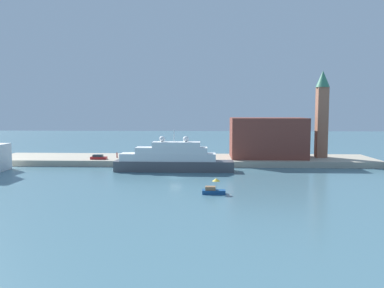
{
  "coord_description": "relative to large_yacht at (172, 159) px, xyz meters",
  "views": [
    {
      "loc": [
        7.47,
        -85.86,
        15.28
      ],
      "look_at": [
        3.54,
        6.0,
        7.22
      ],
      "focal_mm": 35.72,
      "sensor_mm": 36.0,
      "label": 1
    }
  ],
  "objects": [
    {
      "name": "quay_dock",
      "position": [
        1.59,
        15.89,
        -2.17
      ],
      "size": [
        110.0,
        18.77,
        1.64
      ],
      "primitive_type": "cube",
      "color": "#ADA38E",
      "rests_on": "ground"
    },
    {
      "name": "mooring_bollard",
      "position": [
        2.53,
        7.98,
        -0.95
      ],
      "size": [
        0.53,
        0.53,
        0.8
      ],
      "primitive_type": "cylinder",
      "color": "black",
      "rests_on": "quay_dock"
    },
    {
      "name": "small_motorboat",
      "position": [
        10.04,
        -26.13,
        -2.15
      ],
      "size": [
        4.25,
        1.67,
        2.9
      ],
      "color": "navy",
      "rests_on": "ground"
    },
    {
      "name": "person_figure",
      "position": [
        -17.38,
        13.52,
        -0.57
      ],
      "size": [
        0.36,
        0.36,
        1.68
      ],
      "color": "maroon",
      "rests_on": "quay_dock"
    },
    {
      "name": "harbor_building",
      "position": [
        26.26,
        16.05,
        4.42
      ],
      "size": [
        21.25,
        13.41,
        11.55
      ],
      "primitive_type": "cube",
      "color": "brown",
      "rests_on": "quay_dock"
    },
    {
      "name": "parked_car",
      "position": [
        -21.75,
        9.84,
        -0.79
      ],
      "size": [
        4.47,
        1.83,
        1.32
      ],
      "color": "#B21E1E",
      "rests_on": "quay_dock"
    },
    {
      "name": "large_yacht",
      "position": [
        0.0,
        0.0,
        0.0
      ],
      "size": [
        29.96,
        4.9,
        10.43
      ],
      "color": "#4C4C51",
      "rests_on": "ground"
    },
    {
      "name": "ground",
      "position": [
        1.59,
        -9.49,
        -2.99
      ],
      "size": [
        400.0,
        400.0,
        0.0
      ],
      "primitive_type": "plane",
      "color": "slate"
    },
    {
      "name": "bell_tower",
      "position": [
        42.04,
        17.34,
        12.4
      ],
      "size": [
        3.99,
        3.99,
        25.15
      ],
      "color": "#9E664C",
      "rests_on": "quay_dock"
    }
  ]
}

